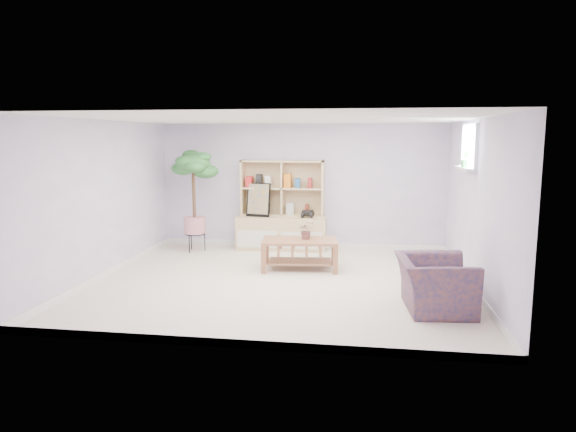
# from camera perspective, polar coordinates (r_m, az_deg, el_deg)

# --- Properties ---
(floor) EXTENTS (5.50, 5.00, 0.01)m
(floor) POSITION_cam_1_polar(r_m,az_deg,el_deg) (7.74, -0.73, -7.30)
(floor) COLOR beige
(floor) RESTS_ON ground
(ceiling) EXTENTS (5.50, 5.00, 0.01)m
(ceiling) POSITION_cam_1_polar(r_m,az_deg,el_deg) (7.45, -0.76, 10.75)
(ceiling) COLOR white
(ceiling) RESTS_ON walls
(walls) EXTENTS (5.51, 5.01, 2.40)m
(walls) POSITION_cam_1_polar(r_m,az_deg,el_deg) (7.50, -0.74, 1.55)
(walls) COLOR #BDAEDB
(walls) RESTS_ON floor
(baseboard) EXTENTS (5.50, 5.00, 0.10)m
(baseboard) POSITION_cam_1_polar(r_m,az_deg,el_deg) (7.73, -0.73, -6.94)
(baseboard) COLOR white
(baseboard) RESTS_ON floor
(window) EXTENTS (0.10, 0.98, 0.68)m
(window) POSITION_cam_1_polar(r_m,az_deg,el_deg) (8.10, 19.55, 7.26)
(window) COLOR #CDE9FF
(window) RESTS_ON walls
(window_sill) EXTENTS (0.14, 1.00, 0.04)m
(window_sill) POSITION_cam_1_polar(r_m,az_deg,el_deg) (8.10, 19.02, 5.02)
(window_sill) COLOR white
(window_sill) RESTS_ON walls
(storage_unit) EXTENTS (1.71, 0.58, 1.71)m
(storage_unit) POSITION_cam_1_polar(r_m,az_deg,el_deg) (9.79, -0.71, 1.19)
(storage_unit) COLOR tan
(storage_unit) RESTS_ON floor
(poster) EXTENTS (0.48, 0.19, 0.65)m
(poster) POSITION_cam_1_polar(r_m,az_deg,el_deg) (9.78, -3.31, 1.81)
(poster) COLOR gold
(poster) RESTS_ON storage_unit
(toy_truck) EXTENTS (0.32, 0.23, 0.16)m
(toy_truck) POSITION_cam_1_polar(r_m,az_deg,el_deg) (9.68, 2.19, 0.29)
(toy_truck) COLOR black
(toy_truck) RESTS_ON storage_unit
(coffee_table) EXTENTS (1.28, 0.78, 0.50)m
(coffee_table) POSITION_cam_1_polar(r_m,az_deg,el_deg) (8.39, 1.32, -4.29)
(coffee_table) COLOR #926349
(coffee_table) RESTS_ON floor
(table_plant) EXTENTS (0.32, 0.30, 0.29)m
(table_plant) POSITION_cam_1_polar(r_m,az_deg,el_deg) (8.37, 2.07, -1.58)
(table_plant) COLOR #144B10
(table_plant) RESTS_ON coffee_table
(floor_tree) EXTENTS (0.84, 0.84, 1.91)m
(floor_tree) POSITION_cam_1_polar(r_m,az_deg,el_deg) (9.77, -10.40, 1.63)
(floor_tree) COLOR #266829
(floor_tree) RESTS_ON floor
(armchair) EXTENTS (0.97, 1.09, 0.75)m
(armchair) POSITION_cam_1_polar(r_m,az_deg,el_deg) (6.69, 15.98, -6.89)
(armchair) COLOR navy
(armchair) RESTS_ON floor
(sill_plant) EXTENTS (0.15, 0.13, 0.24)m
(sill_plant) POSITION_cam_1_polar(r_m,az_deg,el_deg) (8.09, 19.08, 6.01)
(sill_plant) COLOR #266829
(sill_plant) RESTS_ON window_sill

